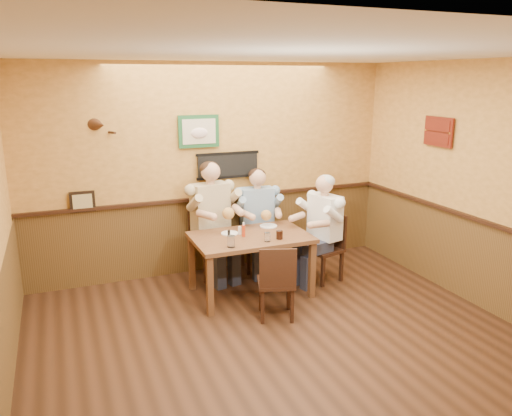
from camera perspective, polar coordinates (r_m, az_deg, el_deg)
The scene contains 17 objects.
room at distance 4.61m, azimuth 5.30°, elevation 3.24°, with size 5.02×5.03×2.81m.
dining_table at distance 6.05m, azimuth -0.62°, elevation -3.98°, with size 1.40×0.90×0.75m.
chair_back_left at distance 6.67m, azimuth -5.15°, elevation -3.78°, with size 0.45×0.45×0.98m, color #331C10, non-canonical shape.
chair_back_right at distance 6.88m, azimuth 0.11°, elevation -3.49°, with size 0.41×0.41×0.89m, color #331C10, non-canonical shape.
chair_right_end at distance 6.58m, azimuth 7.76°, elevation -4.55°, with size 0.41×0.41×0.89m, color #331C10, non-canonical shape.
chair_near_side at distance 5.55m, azimuth 2.31°, elevation -8.29°, with size 0.40×0.40×0.86m, color #331C10, non-canonical shape.
diner_tan_shirt at distance 6.60m, azimuth -5.19°, elevation -2.06°, with size 0.65×0.65×1.40m, color beige, non-canonical shape.
diner_blue_polo at distance 6.83m, azimuth 0.11°, elevation -1.96°, with size 0.59×0.59×1.28m, color #7D9CBB, non-canonical shape.
diner_white_elder at distance 6.52m, azimuth 7.81°, elevation -2.97°, with size 0.59×0.59×1.27m, color white, non-canonical shape.
water_glass_left at distance 5.61m, azimuth -2.87°, elevation -3.84°, with size 0.09×0.09×0.13m, color silver.
water_glass_mid at distance 5.79m, azimuth 1.31°, elevation -3.34°, with size 0.07×0.07×0.11m, color white.
cola_tumbler at distance 5.89m, azimuth 2.70°, elevation -3.08°, with size 0.08×0.08×0.10m, color black.
hot_sauce_bottle at distance 5.96m, azimuth -1.43°, elevation -2.55°, with size 0.04×0.04×0.16m, color #B83313.
salt_shaker at distance 6.06m, azimuth -1.87°, elevation -2.58°, with size 0.04×0.04×0.10m, color white.
pepper_shaker at distance 5.98m, azimuth -3.12°, elevation -2.91°, with size 0.03×0.03×0.08m, color black.
plate_far_left at distance 6.09m, azimuth -3.03°, elevation -2.89°, with size 0.21×0.21×0.01m, color white.
plate_far_right at distance 6.38m, azimuth 1.43°, elevation -2.07°, with size 0.22×0.22×0.01m, color silver.
Camera 1 is at (-1.95, -3.84, 2.60)m, focal length 35.00 mm.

